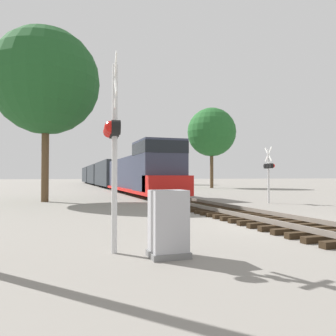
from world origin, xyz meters
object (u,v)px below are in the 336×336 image
(freight_train, at_px, (105,174))
(tree_far_right, at_px, (46,82))
(tree_deep_background, at_px, (166,152))
(crossing_signal_near, at_px, (113,137))
(relay_cabinet, at_px, (168,224))
(crossing_signal_far, at_px, (269,168))
(tree_mid_background, at_px, (212,132))

(freight_train, distance_m, tree_far_right, 32.60)
(freight_train, height_order, tree_deep_background, tree_deep_background)
(crossing_signal_near, xyz_separation_m, tree_far_right, (-1.97, 15.31, 5.24))
(freight_train, distance_m, relay_cabinet, 47.37)
(freight_train, height_order, crossing_signal_near, freight_train)
(crossing_signal_far, xyz_separation_m, tree_far_right, (-12.90, 5.39, 5.60))
(crossing_signal_near, bearing_deg, tree_deep_background, 166.05)
(crossing_signal_near, relative_size, crossing_signal_far, 1.22)
(freight_train, bearing_deg, crossing_signal_far, -81.97)
(tree_deep_background, bearing_deg, tree_far_right, -117.93)
(tree_far_right, bearing_deg, crossing_signal_near, -82.66)
(freight_train, bearing_deg, tree_deep_background, 32.61)
(relay_cabinet, relative_size, tree_mid_background, 0.12)
(crossing_signal_near, height_order, tree_mid_background, tree_mid_background)
(tree_far_right, bearing_deg, tree_mid_background, 42.36)
(crossing_signal_far, relative_size, tree_mid_background, 0.30)
(tree_far_right, xyz_separation_m, tree_deep_background, (20.99, 39.60, -1.17))
(crossing_signal_far, xyz_separation_m, tree_mid_background, (8.10, 24.54, 5.70))
(relay_cabinet, bearing_deg, tree_deep_background, 72.05)
(crossing_signal_near, bearing_deg, relay_cabinet, 61.44)
(tree_mid_background, xyz_separation_m, tree_deep_background, (-0.01, 20.45, -1.27))
(tree_far_right, bearing_deg, freight_train, 76.02)
(freight_train, relative_size, crossing_signal_far, 19.80)
(crossing_signal_near, bearing_deg, tree_far_right, -167.51)
(freight_train, relative_size, relay_cabinet, 50.47)
(freight_train, xyz_separation_m, tree_mid_background, (13.25, -11.98, 5.86))
(crossing_signal_near, height_order, tree_far_right, tree_far_right)
(freight_train, height_order, relay_cabinet, freight_train)
(crossing_signal_near, height_order, tree_deep_background, tree_deep_background)
(crossing_signal_far, bearing_deg, relay_cabinet, 146.41)
(relay_cabinet, xyz_separation_m, tree_deep_background, (18.01, 55.58, 5.87))
(tree_mid_background, bearing_deg, relay_cabinet, -117.16)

